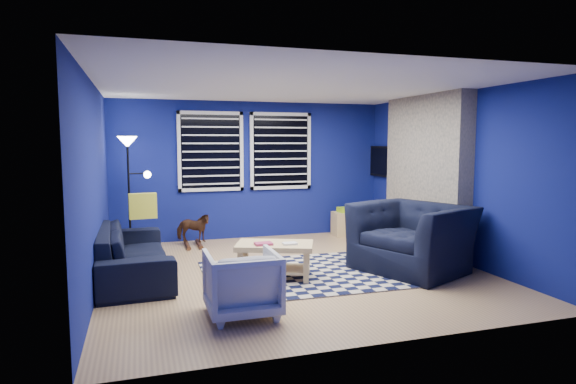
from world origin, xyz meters
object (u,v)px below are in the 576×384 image
object	(u,v)px
tv	(384,162)
floor_lamp	(129,158)
armchair_big	(412,238)
rocking_horse	(193,228)
cabinet	(347,223)
sofa	(133,252)
coffee_table	(275,253)
armchair_bent	(242,283)

from	to	relation	value
tv	floor_lamp	distance (m)	4.58
armchair_big	rocking_horse	world-z (taller)	armchair_big
armchair_big	cabinet	xyz separation A→B (m)	(0.19, 2.57, -0.22)
tv	cabinet	xyz separation A→B (m)	(-0.68, 0.13, -1.16)
tv	cabinet	world-z (taller)	tv
tv	floor_lamp	xyz separation A→B (m)	(-4.58, -0.03, 0.12)
cabinet	armchair_big	bearing A→B (deg)	-91.57
armchair_big	cabinet	world-z (taller)	armchair_big
sofa	coffee_table	distance (m)	1.87
sofa	armchair_big	xyz separation A→B (m)	(3.67, -0.81, 0.13)
sofa	armchair_bent	bearing A→B (deg)	-151.82
armchair_big	rocking_horse	size ratio (longest dim) A/B	2.38
sofa	floor_lamp	distance (m)	2.00
cabinet	floor_lamp	xyz separation A→B (m)	(-3.89, -0.16, 1.28)
cabinet	floor_lamp	size ratio (longest dim) A/B	0.30
sofa	coffee_table	xyz separation A→B (m)	(1.76, -0.63, 0.01)
coffee_table	floor_lamp	size ratio (longest dim) A/B	0.60
coffee_table	cabinet	distance (m)	3.19
rocking_horse	armchair_bent	bearing A→B (deg)	-156.90
armchair_big	rocking_horse	bearing A→B (deg)	-155.80
floor_lamp	armchair_bent	bearing A→B (deg)	-71.94
sofa	floor_lamp	xyz separation A→B (m)	(-0.03, 1.60, 1.19)
armchair_bent	coffee_table	bearing A→B (deg)	-119.94
tv	armchair_big	size ratio (longest dim) A/B	0.71
armchair_bent	rocking_horse	size ratio (longest dim) A/B	1.25
tv	armchair_bent	size ratio (longest dim) A/B	1.35
tv	floor_lamp	bearing A→B (deg)	-179.63
rocking_horse	coffee_table	distance (m)	2.41
sofa	armchair_bent	size ratio (longest dim) A/B	3.05
tv	coffee_table	bearing A→B (deg)	-140.94
sofa	armchair_big	world-z (taller)	armchair_big
rocking_horse	sofa	bearing A→B (deg)	170.68
floor_lamp	armchair_big	bearing A→B (deg)	-33.02
rocking_horse	cabinet	distance (m)	2.91
sofa	armchair_bent	xyz separation A→B (m)	(1.08, -1.81, 0.01)
armchair_big	coffee_table	world-z (taller)	armchair_big
armchair_bent	cabinet	size ratio (longest dim) A/B	1.34
rocking_horse	floor_lamp	distance (m)	1.55
armchair_bent	floor_lamp	size ratio (longest dim) A/B	0.40
armchair_big	sofa	bearing A→B (deg)	-126.25
coffee_table	armchair_bent	bearing A→B (deg)	-120.00
sofa	cabinet	xyz separation A→B (m)	(3.86, 1.76, -0.09)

